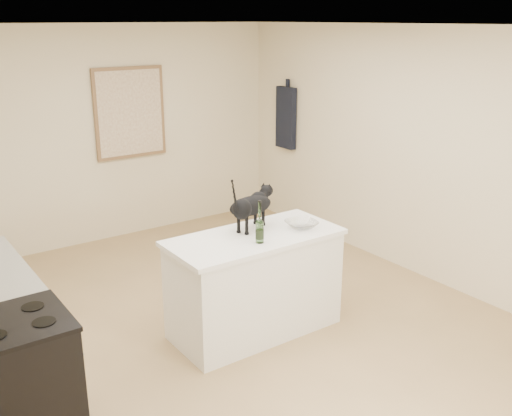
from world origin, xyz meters
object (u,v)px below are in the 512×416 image
Objects in this scene: stove at (24,388)px; glass_bowl at (301,225)px; wine_bottle at (260,224)px; black_cat at (251,208)px.

stove is 2.55m from glass_bowl.
black_cat is at bearing 68.28° from wine_bottle.
wine_bottle reaches higher than glass_bowl.
wine_bottle is (-0.12, -0.30, -0.03)m from black_cat.
stove is 3.32× the size of glass_bowl.
stove is 1.65× the size of black_cat.
glass_bowl is at bearing 7.71° from wine_bottle.
black_cat reaches higher than stove.
black_cat is 2.01× the size of glass_bowl.
stove is 2.09m from wine_bottle.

